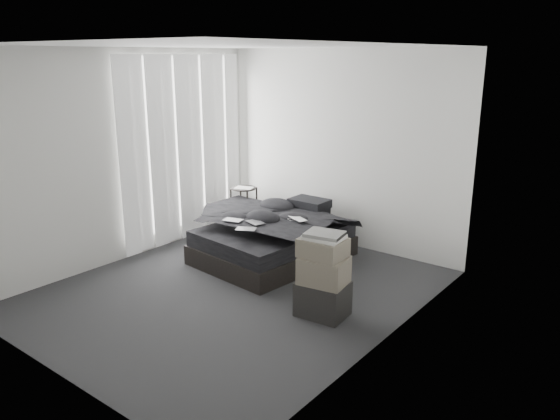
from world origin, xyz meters
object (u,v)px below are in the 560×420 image
Objects in this scene: side_stand at (244,210)px; box_lower at (323,299)px; laptop at (295,214)px; bed at (273,250)px.

side_stand reaches higher than box_lower.
box_lower is at bearing -32.27° from side_stand.
bed is at bearing -154.50° from laptop.
side_stand is at bearing 155.27° from bed.
box_lower is (1.03, -0.92, -0.48)m from laptop.
bed is 1.64m from box_lower.
laptop reaches higher than bed.
side_stand reaches higher than bed.
bed is 2.70× the size of side_stand.
side_stand is at bearing -179.88° from laptop.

